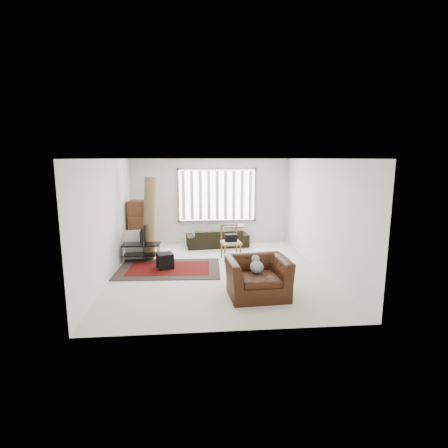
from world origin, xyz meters
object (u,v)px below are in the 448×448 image
object	(u,v)px
tv_stand	(142,249)
sofa	(217,235)
moving_boxes	(139,228)
side_chair	(231,241)
armchair	(257,274)

from	to	relation	value
tv_stand	sofa	size ratio (longest dim) A/B	0.52
tv_stand	moving_boxes	size ratio (longest dim) A/B	0.65
tv_stand	side_chair	size ratio (longest dim) A/B	1.05
moving_boxes	armchair	world-z (taller)	moving_boxes
tv_stand	moving_boxes	world-z (taller)	moving_boxes
side_chair	moving_boxes	bearing A→B (deg)	150.27
moving_boxes	armchair	xyz separation A→B (m)	(2.82, -3.67, -0.25)
tv_stand	side_chair	distance (m)	2.38
moving_boxes	sofa	world-z (taller)	moving_boxes
moving_boxes	side_chair	bearing A→B (deg)	-22.57
tv_stand	side_chair	xyz separation A→B (m)	(2.38, 0.02, 0.16)
tv_stand	moving_boxes	distance (m)	1.16
moving_boxes	sofa	bearing A→B (deg)	9.06
sofa	armchair	world-z (taller)	armchair
sofa	armchair	distance (m)	4.07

